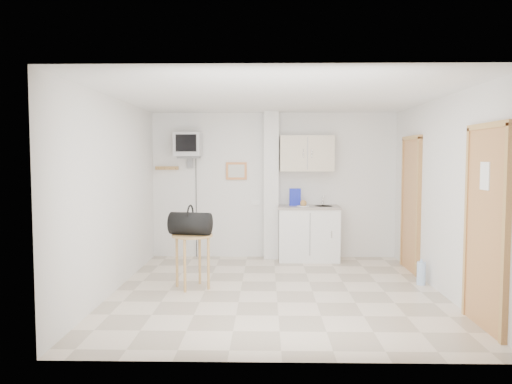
{
  "coord_description": "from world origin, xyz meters",
  "views": [
    {
      "loc": [
        -0.14,
        -6.37,
        1.74
      ],
      "look_at": [
        -0.28,
        0.6,
        1.25
      ],
      "focal_mm": 35.0,
      "sensor_mm": 36.0,
      "label": 1
    }
  ],
  "objects_px": {
    "crt_television": "(188,145)",
    "round_table": "(192,243)",
    "water_bottle": "(421,273)",
    "duffel_bag": "(190,223)"
  },
  "relations": [
    {
      "from": "round_table",
      "to": "duffel_bag",
      "type": "relative_size",
      "value": 1.24
    },
    {
      "from": "crt_television",
      "to": "round_table",
      "type": "height_order",
      "value": "crt_television"
    },
    {
      "from": "duffel_bag",
      "to": "water_bottle",
      "type": "xyz_separation_m",
      "value": [
        3.11,
        0.25,
        -0.71
      ]
    },
    {
      "from": "duffel_bag",
      "to": "water_bottle",
      "type": "relative_size",
      "value": 1.64
    },
    {
      "from": "crt_television",
      "to": "round_table",
      "type": "bearing_deg",
      "value": -79.82
    },
    {
      "from": "crt_television",
      "to": "water_bottle",
      "type": "height_order",
      "value": "crt_television"
    },
    {
      "from": "round_table",
      "to": "water_bottle",
      "type": "relative_size",
      "value": 2.04
    },
    {
      "from": "round_table",
      "to": "water_bottle",
      "type": "bearing_deg",
      "value": 4.17
    },
    {
      "from": "duffel_bag",
      "to": "water_bottle",
      "type": "distance_m",
      "value": 3.2
    },
    {
      "from": "crt_television",
      "to": "duffel_bag",
      "type": "distance_m",
      "value": 2.2
    }
  ]
}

